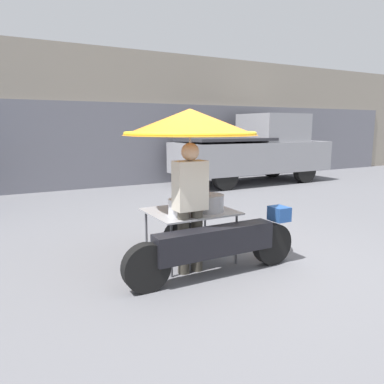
% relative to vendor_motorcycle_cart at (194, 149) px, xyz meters
% --- Properties ---
extents(ground_plane, '(36.00, 36.00, 0.00)m').
position_rel_vendor_motorcycle_cart_xyz_m(ground_plane, '(0.48, -0.36, -1.45)').
color(ground_plane, slate).
extents(shopfront_building, '(28.00, 2.06, 3.89)m').
position_rel_vendor_motorcycle_cart_xyz_m(shopfront_building, '(0.48, 7.51, 0.48)').
color(shopfront_building, gray).
rests_on(shopfront_building, ground).
extents(vendor_motorcycle_cart, '(2.23, 1.67, 1.95)m').
position_rel_vendor_motorcycle_cart_xyz_m(vendor_motorcycle_cart, '(0.00, 0.00, 0.00)').
color(vendor_motorcycle_cart, black).
rests_on(vendor_motorcycle_cart, ground).
extents(vendor_person, '(0.38, 0.22, 1.55)m').
position_rel_vendor_motorcycle_cart_xyz_m(vendor_person, '(-0.20, -0.26, -0.59)').
color(vendor_person, '#4C473D').
rests_on(vendor_person, ground).
extents(pickup_truck, '(4.93, 1.79, 2.11)m').
position_rel_vendor_motorcycle_cart_xyz_m(pickup_truck, '(5.02, 5.19, -0.46)').
color(pickup_truck, black).
rests_on(pickup_truck, ground).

